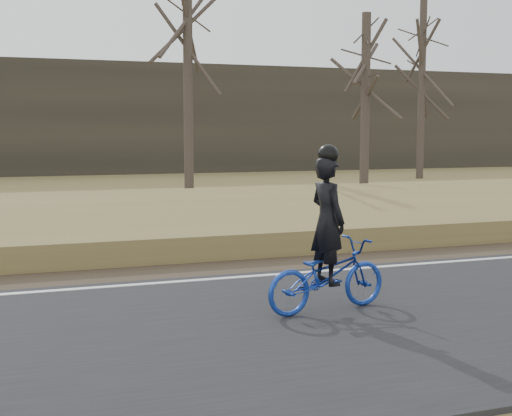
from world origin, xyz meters
name	(u,v)px	position (x,y,z in m)	size (l,w,h in m)	color
cyclist	(327,259)	(4.13, -2.13, 0.72)	(1.80, 0.89, 2.10)	#16369D
bare_tree_center	(188,77)	(7.12, 16.32, 4.34)	(0.36, 0.36, 8.68)	#463B33
bare_tree_right	(365,102)	(13.81, 14.77, 3.43)	(0.36, 0.36, 6.86)	#463B33
bare_tree_far_right	(422,87)	(19.78, 20.09, 4.46)	(0.36, 0.36, 8.92)	#463B33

